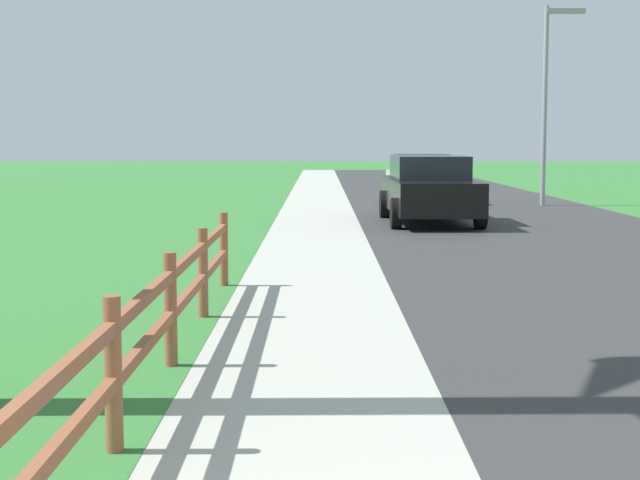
% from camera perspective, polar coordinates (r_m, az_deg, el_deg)
% --- Properties ---
extents(ground_plane, '(120.00, 120.00, 0.00)m').
position_cam_1_polar(ground_plane, '(27.18, 2.16, 1.89)').
color(ground_plane, '#337533').
extents(road_asphalt, '(7.00, 66.00, 0.01)m').
position_cam_1_polar(road_asphalt, '(29.49, 8.84, 2.15)').
color(road_asphalt, '#333333').
rests_on(road_asphalt, ground).
extents(curb_concrete, '(6.00, 66.00, 0.01)m').
position_cam_1_polar(curb_concrete, '(29.24, -3.86, 2.17)').
color(curb_concrete, '#AEAFA1').
rests_on(curb_concrete, ground).
extents(grass_verge, '(5.00, 66.00, 0.00)m').
position_cam_1_polar(grass_verge, '(29.38, -6.78, 2.17)').
color(grass_verge, '#337533').
rests_on(grass_verge, ground).
extents(rail_fence, '(0.11, 11.44, 0.98)m').
position_cam_1_polar(rail_fence, '(7.13, -10.02, -5.04)').
color(rail_fence, brown).
rests_on(rail_fence, ground).
extents(parked_suv_black, '(2.10, 5.00, 1.55)m').
position_cam_1_polar(parked_suv_black, '(22.47, 6.72, 3.02)').
color(parked_suv_black, black).
rests_on(parked_suv_black, ground).
extents(parked_car_beige, '(2.01, 4.40, 1.50)m').
position_cam_1_polar(parked_car_beige, '(29.45, 6.16, 3.65)').
color(parked_car_beige, '#C6B793').
rests_on(parked_car_beige, ground).
extents(street_lamp, '(1.17, 0.20, 5.76)m').
position_cam_1_polar(street_lamp, '(29.02, 13.65, 8.83)').
color(street_lamp, gray).
rests_on(street_lamp, ground).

